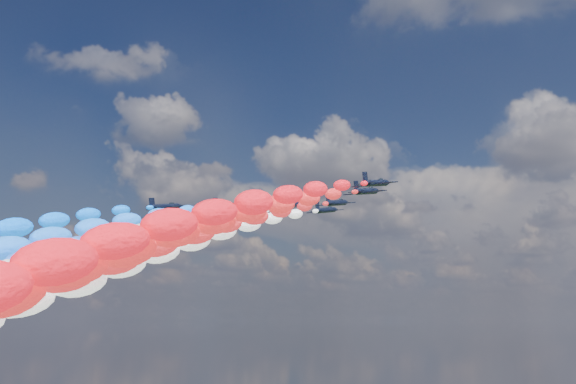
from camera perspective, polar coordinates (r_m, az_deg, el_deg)
The scene contains 14 objects.
jet_0 at distance 174.59m, azimuth -9.83°, elevation -1.16°, with size 9.14×12.25×2.70m, color black, non-canonical shape.
jet_1 at distance 172.86m, azimuth -4.96°, elevation -1.19°, with size 9.14×12.25×2.70m, color black, non-canonical shape.
jet_2 at distance 174.67m, azimuth -1.26°, elevation -1.32°, with size 9.14×12.25×2.70m, color black, non-canonical shape.
trail_2 at distance 125.53m, azimuth -18.24°, elevation -6.20°, with size 7.13×124.91×44.16m, color blue, non-canonical shape.
jet_3 at distance 168.46m, azimuth 0.83°, elevation -0.99°, with size 9.14×12.25×2.70m, color black, non-canonical shape.
trail_3 at distance 117.70m, azimuth -16.25°, elevation -6.07°, with size 7.13×124.91×44.16m, color silver, non-canonical shape.
jet_4 at distance 177.73m, azimuth 3.07°, elevation -1.46°, with size 9.14×12.25×2.70m, color black, non-canonical shape.
trail_4 at distance 124.85m, azimuth -11.95°, elevation -6.47°, with size 7.13×124.91×44.16m, color white, non-canonical shape.
jet_5 at distance 166.86m, azimuth 3.92°, elevation -0.87°, with size 9.14×12.25×2.70m, color black, non-canonical shape.
trail_5 at distance 113.58m, azimuth -12.16°, elevation -6.11°, with size 7.13×124.91×44.16m, color red, non-canonical shape.
jet_6 at distance 152.50m, azimuth 6.28°, elevation 0.06°, with size 9.14×12.25×2.70m, color black, non-canonical shape.
trail_6 at distance 97.76m, azimuth -10.97°, elevation -5.52°, with size 7.13×124.91×44.16m, color red, non-canonical shape.
jet_7 at distance 143.58m, azimuth 7.06°, elevation 0.72°, with size 9.14×12.25×2.70m, color black, non-canonical shape.
trail_7 at distance 88.54m, azimuth -11.49°, elevation -5.02°, with size 7.13×124.91×44.16m, color red, non-canonical shape.
Camera 1 is at (88.56, -130.46, 76.91)m, focal length 44.35 mm.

